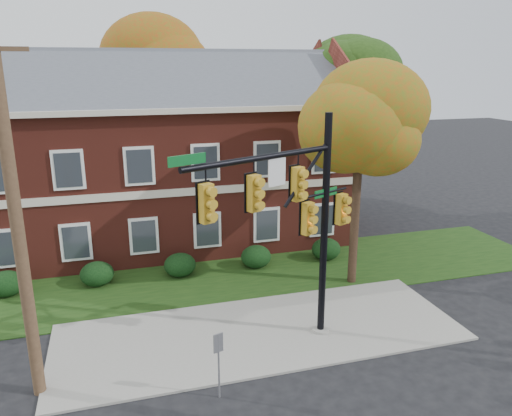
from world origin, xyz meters
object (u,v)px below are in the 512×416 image
object	(u,v)px
tree_near_right	(367,127)
utility_pole	(16,221)
hedge_left	(97,274)
sign_post	(219,355)
tree_far_rear	(167,67)
hedge_far_left	(6,284)
apartment_building	(162,146)
traffic_signal	(296,210)
hedge_far_right	(326,249)
hedge_right	(256,257)
tree_right_rear	(357,81)
hedge_center	(180,265)

from	to	relation	value
tree_near_right	utility_pole	xyz separation A→B (m)	(-12.22, -4.23, -1.51)
hedge_left	sign_post	world-z (taller)	sign_post
tree_far_rear	hedge_far_left	bearing A→B (deg)	-122.50
apartment_building	traffic_signal	size ratio (longest dim) A/B	2.47
hedge_left	utility_pole	bearing A→B (deg)	-102.00
hedge_far_right	tree_far_rear	size ratio (longest dim) A/B	0.12
hedge_left	hedge_right	world-z (taller)	same
hedge_far_left	tree_right_rear	xyz separation A→B (m)	(18.31, 6.11, 7.60)
tree_near_right	utility_pole	bearing A→B (deg)	-160.93
apartment_building	hedge_right	xyz separation A→B (m)	(3.50, -5.25, -4.46)
apartment_building	tree_near_right	xyz separation A→B (m)	(7.22, -8.09, 1.68)
utility_pole	sign_post	distance (m)	6.40
hedge_far_right	utility_pole	bearing A→B (deg)	-149.53
hedge_center	hedge_right	bearing A→B (deg)	0.00
hedge_left	tree_near_right	size ratio (longest dim) A/B	0.16
hedge_far_right	hedge_right	bearing A→B (deg)	180.00
apartment_building	hedge_far_right	world-z (taller)	apartment_building
hedge_right	traffic_signal	size ratio (longest dim) A/B	0.18
apartment_building	utility_pole	bearing A→B (deg)	-112.10
hedge_left	tree_far_rear	world-z (taller)	tree_far_rear
hedge_far_right	utility_pole	xyz separation A→B (m)	(-12.00, -7.06, 4.64)
hedge_center	hedge_far_right	size ratio (longest dim) A/B	1.00
hedge_left	utility_pole	size ratio (longest dim) A/B	0.14
utility_pole	hedge_center	bearing A→B (deg)	51.65
hedge_far_left	utility_pole	distance (m)	8.68
hedge_far_left	tree_right_rear	size ratio (longest dim) A/B	0.13
tree_far_rear	hedge_left	bearing A→B (deg)	-110.29
hedge_far_right	tree_near_right	xyz separation A→B (m)	(0.22, -2.83, 6.14)
tree_right_rear	sign_post	size ratio (longest dim) A/B	5.29
apartment_building	traffic_signal	world-z (taller)	apartment_building
hedge_far_right	tree_near_right	distance (m)	6.77
hedge_left	apartment_building	bearing A→B (deg)	56.33
hedge_far_left	hedge_center	xyz separation A→B (m)	(7.00, 0.00, 0.00)
utility_pole	hedge_far_right	bearing A→B (deg)	27.42
tree_far_rear	traffic_signal	xyz separation A→B (m)	(1.43, -19.91, -4.12)
apartment_building	tree_near_right	world-z (taller)	apartment_building
traffic_signal	sign_post	size ratio (longest dim) A/B	3.79
tree_near_right	tree_far_rear	xyz separation A→B (m)	(-5.88, 15.93, 2.17)
hedge_center	tree_right_rear	world-z (taller)	tree_right_rear
apartment_building	sign_post	xyz separation A→B (m)	(-0.12, -13.95, -3.62)
apartment_building	hedge_center	distance (m)	6.89
utility_pole	hedge_right	bearing A→B (deg)	36.66
hedge_left	hedge_center	size ratio (longest dim) A/B	1.00
tree_near_right	tree_right_rear	distance (m)	9.94
hedge_left	hedge_center	world-z (taller)	same
hedge_left	tree_right_rear	size ratio (longest dim) A/B	0.13
hedge_far_right	traffic_signal	xyz separation A→B (m)	(-4.23, -6.81, 4.20)
traffic_signal	sign_post	distance (m)	4.82
traffic_signal	utility_pole	xyz separation A→B (m)	(-7.77, -0.24, 0.44)
apartment_building	sign_post	size ratio (longest dim) A/B	9.37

